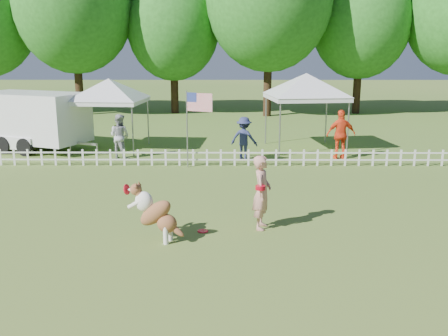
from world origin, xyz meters
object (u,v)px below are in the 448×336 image
at_px(canopy_tent_right, 305,112).
at_px(spectator_c, 341,135).
at_px(flag_pole, 187,130).
at_px(dog, 156,213).
at_px(cargo_trailer, 33,121).
at_px(spectator_b, 244,138).
at_px(canopy_tent_left, 110,115).
at_px(handler, 262,192).
at_px(spectator_a, 120,136).
at_px(frisbee_on_turf, 203,231).

xyz_separation_m(canopy_tent_right, spectator_c, (1.09, -1.98, -0.60)).
relative_size(flag_pole, spectator_c, 1.43).
xyz_separation_m(dog, cargo_trailer, (-6.55, 10.25, 0.58)).
relative_size(spectator_b, spectator_c, 0.86).
xyz_separation_m(canopy_tent_left, canopy_tent_right, (8.13, 0.12, 0.10)).
height_order(handler, canopy_tent_right, canopy_tent_right).
bearing_deg(flag_pole, canopy_tent_right, 58.95).
height_order(handler, flag_pole, flag_pole).
relative_size(canopy_tent_right, spectator_a, 1.81).
xyz_separation_m(cargo_trailer, spectator_a, (3.94, -1.61, -0.36)).
relative_size(handler, canopy_tent_right, 0.56).
height_order(dog, cargo_trailer, cargo_trailer).
xyz_separation_m(dog, frisbee_on_turf, (0.98, 0.58, -0.63)).
bearing_deg(flag_pole, handler, -47.78).
bearing_deg(dog, spectator_c, 73.53).
distance_m(spectator_a, spectator_c, 8.49).
height_order(canopy_tent_right, cargo_trailer, canopy_tent_right).
distance_m(spectator_b, spectator_c, 3.71).
relative_size(dog, spectator_c, 0.67).
bearing_deg(spectator_a, flag_pole, 174.85).
height_order(frisbee_on_turf, cargo_trailer, cargo_trailer).
bearing_deg(handler, canopy_tent_left, 42.94).
relative_size(canopy_tent_right, flag_pole, 1.14).
height_order(handler, spectator_b, handler).
bearing_deg(dog, handler, 37.42).
bearing_deg(dog, spectator_a, 124.93).
height_order(canopy_tent_left, spectator_c, canopy_tent_left).
distance_m(canopy_tent_left, spectator_b, 5.88).
height_order(canopy_tent_left, spectator_a, canopy_tent_left).
bearing_deg(canopy_tent_left, spectator_b, -14.47).
distance_m(canopy_tent_left, spectator_a, 1.99).
distance_m(canopy_tent_right, cargo_trailer, 11.35).
height_order(cargo_trailer, spectator_a, cargo_trailer).
xyz_separation_m(handler, frisbee_on_turf, (-1.37, -0.24, -0.86)).
relative_size(dog, cargo_trailer, 0.23).
xyz_separation_m(handler, spectator_a, (-4.96, 7.82, -0.02)).
bearing_deg(canopy_tent_left, frisbee_on_turf, -61.60).
xyz_separation_m(handler, canopy_tent_right, (2.44, 9.69, 0.67)).
bearing_deg(handler, spectator_b, 13.44).
distance_m(dog, flag_pole, 7.13).
distance_m(frisbee_on_turf, spectator_b, 8.03).
bearing_deg(handler, cargo_trailer, 55.53).
bearing_deg(spectator_a, spectator_b, -157.60).
height_order(frisbee_on_turf, spectator_c, spectator_c).
bearing_deg(canopy_tent_left, canopy_tent_right, 5.48).
distance_m(canopy_tent_left, flag_pole, 4.79).
height_order(frisbee_on_turf, flag_pole, flag_pole).
height_order(canopy_tent_right, flag_pole, canopy_tent_right).
bearing_deg(spectator_a, dog, 131.11).
bearing_deg(spectator_b, handler, 112.00).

